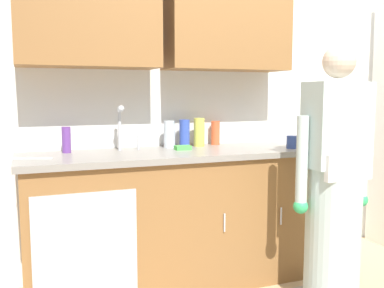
# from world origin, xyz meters

# --- Properties ---
(kitchen_wall_with_uppers) EXTENTS (4.80, 0.44, 2.70)m
(kitchen_wall_with_uppers) POSITION_xyz_m (-0.14, 0.99, 1.48)
(kitchen_wall_with_uppers) COLOR silver
(kitchen_wall_with_uppers) RESTS_ON ground
(counter_cabinet) EXTENTS (1.90, 0.62, 0.90)m
(counter_cabinet) POSITION_xyz_m (-0.55, 0.70, 0.45)
(counter_cabinet) COLOR brown
(counter_cabinet) RESTS_ON ground
(countertop) EXTENTS (1.96, 0.66, 0.04)m
(countertop) POSITION_xyz_m (-0.55, 0.70, 0.92)
(countertop) COLOR gray
(countertop) RESTS_ON counter_cabinet
(sink) EXTENTS (0.50, 0.36, 0.35)m
(sink) POSITION_xyz_m (-0.81, 0.71, 0.93)
(sink) COLOR #B7BABF
(sink) RESTS_ON counter_cabinet
(person_at_sink) EXTENTS (0.55, 0.34, 1.62)m
(person_at_sink) POSITION_xyz_m (0.32, 0.04, 0.69)
(person_at_sink) COLOR white
(person_at_sink) RESTS_ON ground
(bottle_water_tall) EXTENTS (0.07, 0.07, 0.18)m
(bottle_water_tall) POSITION_xyz_m (-0.09, 0.93, 1.03)
(bottle_water_tall) COLOR #E05933
(bottle_water_tall) RESTS_ON countertop
(bottle_soap) EXTENTS (0.08, 0.08, 0.21)m
(bottle_soap) POSITION_xyz_m (-0.25, 0.88, 1.04)
(bottle_soap) COLOR #D8D14C
(bottle_soap) RESTS_ON countertop
(bottle_cleaner_spray) EXTENTS (0.08, 0.08, 0.20)m
(bottle_cleaner_spray) POSITION_xyz_m (-0.48, 0.87, 1.04)
(bottle_cleaner_spray) COLOR silver
(bottle_cleaner_spray) RESTS_ON countertop
(bottle_dish_liquid) EXTENTS (0.06, 0.06, 0.17)m
(bottle_dish_liquid) POSITION_xyz_m (-1.20, 0.86, 1.03)
(bottle_dish_liquid) COLOR #66388C
(bottle_dish_liquid) RESTS_ON countertop
(bottle_water_short) EXTENTS (0.07, 0.07, 0.20)m
(bottle_water_short) POSITION_xyz_m (-0.36, 0.88, 1.04)
(bottle_water_short) COLOR #334CB2
(bottle_water_short) RESTS_ON countertop
(cup_by_sink) EXTENTS (0.08, 0.08, 0.09)m
(cup_by_sink) POSITION_xyz_m (0.32, 0.52, 0.99)
(cup_by_sink) COLOR #33478C
(cup_by_sink) RESTS_ON countertop
(knife_on_counter) EXTENTS (0.24, 0.10, 0.01)m
(knife_on_counter) POSITION_xyz_m (-1.42, 0.65, 0.94)
(knife_on_counter) COLOR silver
(knife_on_counter) RESTS_ON countertop
(sponge) EXTENTS (0.11, 0.07, 0.03)m
(sponge) POSITION_xyz_m (-0.43, 0.73, 0.96)
(sponge) COLOR #4CBF4C
(sponge) RESTS_ON countertop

